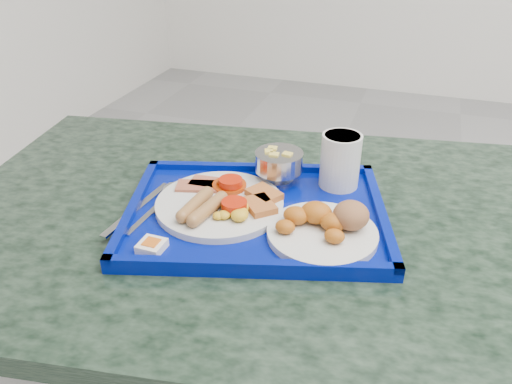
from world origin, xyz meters
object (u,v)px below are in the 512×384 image
Objects in this scene: bread_plate at (326,226)px; fruit_bowl at (279,162)px; juice_cup at (340,159)px; main_plate at (222,202)px; tray at (256,214)px; table at (258,290)px.

bread_plate is 0.20m from fruit_bowl.
juice_cup is at bearing 93.84° from bread_plate.
fruit_bowl is at bearing 129.75° from bread_plate.
fruit_bowl is at bearing 62.70° from main_plate.
juice_cup is (0.12, 0.02, 0.01)m from fruit_bowl.
bread_plate is 1.95× the size of fruit_bowl.
tray is at bearing -92.80° from fruit_bowl.
fruit_bowl is (-0.13, 0.15, 0.02)m from bread_plate.
fruit_bowl is 0.12m from juice_cup.
bread_plate is (0.13, -0.03, 0.02)m from tray.
table is 0.20m from tray.
main_plate is (-0.06, -0.03, 0.22)m from table.
bread_plate is at bearing -86.16° from juice_cup.
tray is 0.06m from main_plate.
juice_cup is at bearing 44.56° from table.
main_plate is at bearing -117.30° from fruit_bowl.
table is 0.23m from main_plate.
main_plate reaches higher than tray.
main_plate is 2.47× the size of fruit_bowl.
tray is 0.13m from fruit_bowl.
juice_cup reaches higher than bread_plate.
tray is 5.69× the size of fruit_bowl.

